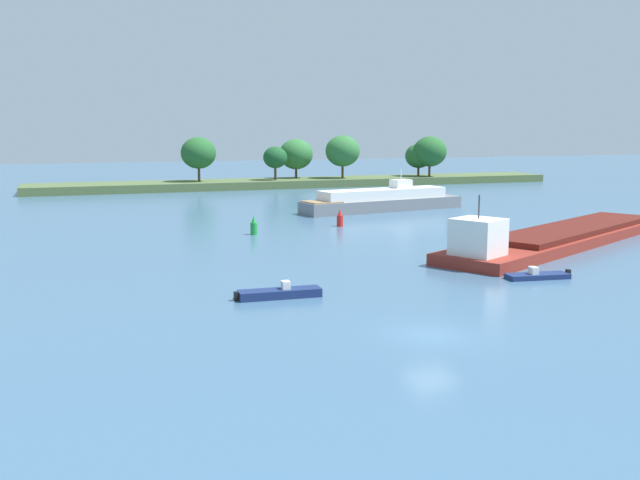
# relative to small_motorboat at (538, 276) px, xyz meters

# --- Properties ---
(ground_plane) EXTENTS (400.00, 400.00, 0.00)m
(ground_plane) POSITION_rel_small_motorboat_xyz_m (-13.76, -9.72, -0.21)
(ground_plane) COLOR #3D607F
(treeline_island) EXTENTS (97.15, 10.97, 9.26)m
(treeline_island) POSITION_rel_small_motorboat_xyz_m (12.75, 82.48, 2.82)
(treeline_island) COLOR #4C6038
(treeline_island) RESTS_ON ground
(small_motorboat) EXTENTS (4.84, 1.95, 0.86)m
(small_motorboat) POSITION_rel_small_motorboat_xyz_m (0.00, 0.00, 0.00)
(small_motorboat) COLOR navy
(small_motorboat) RESTS_ON ground
(cargo_barge) EXTENTS (35.46, 22.31, 5.54)m
(cargo_barge) POSITION_rel_small_motorboat_xyz_m (11.67, 11.99, 0.59)
(cargo_barge) COLOR maroon
(cargo_barge) RESTS_ON ground
(white_riverboat) EXTENTS (22.96, 7.91, 5.33)m
(white_riverboat) POSITION_rel_small_motorboat_xyz_m (7.26, 41.91, 1.11)
(white_riverboat) COLOR slate
(white_riverboat) RESTS_ON ground
(fishing_skiff) EXTENTS (5.52, 1.57, 1.04)m
(fishing_skiff) POSITION_rel_small_motorboat_xyz_m (-18.80, 0.67, 0.08)
(fishing_skiff) COLOR navy
(fishing_skiff) RESTS_ON ground
(channel_buoy_red) EXTENTS (0.70, 0.70, 1.90)m
(channel_buoy_red) POSITION_rel_small_motorboat_xyz_m (-3.32, 29.90, 0.60)
(channel_buoy_red) COLOR red
(channel_buoy_red) RESTS_ON ground
(channel_buoy_green) EXTENTS (0.70, 0.70, 1.90)m
(channel_buoy_green) POSITION_rel_small_motorboat_xyz_m (-13.59, 27.20, 0.60)
(channel_buoy_green) COLOR green
(channel_buoy_green) RESTS_ON ground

